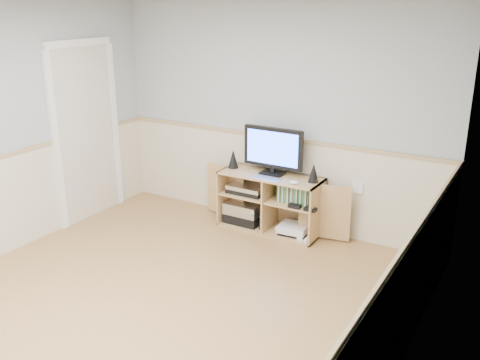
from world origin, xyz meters
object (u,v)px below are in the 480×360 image
(monitor, at_px, (273,149))
(game_consoles, at_px, (293,229))
(keyboard, at_px, (267,178))
(media_cabinet, at_px, (272,201))

(monitor, relative_size, game_consoles, 1.54)
(monitor, relative_size, keyboard, 2.14)
(monitor, bearing_deg, keyboard, -82.90)
(monitor, xyz_separation_m, keyboard, (0.02, -0.19, -0.28))
(media_cabinet, bearing_deg, keyboard, -83.08)
(keyboard, xyz_separation_m, game_consoles, (0.28, 0.13, -0.59))
(media_cabinet, distance_m, game_consoles, 0.40)
(media_cabinet, height_order, monitor, monitor)
(media_cabinet, height_order, game_consoles, media_cabinet)
(monitor, height_order, game_consoles, monitor)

